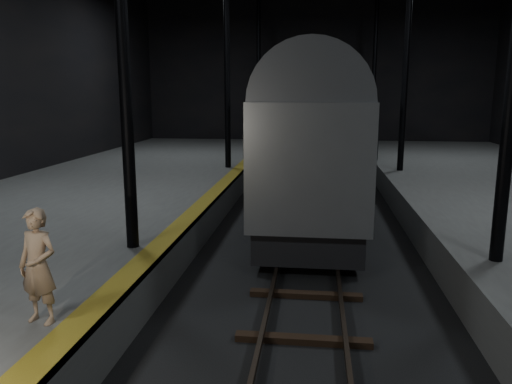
# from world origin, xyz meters

# --- Properties ---
(ground) EXTENTS (44.00, 44.00, 0.00)m
(ground) POSITION_xyz_m (0.00, 0.00, 0.00)
(ground) COLOR black
(ground) RESTS_ON ground
(platform_left) EXTENTS (9.00, 43.80, 1.00)m
(platform_left) POSITION_xyz_m (-7.50, 0.00, 0.50)
(platform_left) COLOR #4D4D4B
(platform_left) RESTS_ON ground
(tactile_strip) EXTENTS (0.50, 43.80, 0.01)m
(tactile_strip) POSITION_xyz_m (-3.25, 0.00, 1.00)
(tactile_strip) COLOR olive
(tactile_strip) RESTS_ON platform_left
(track) EXTENTS (2.40, 43.00, 0.24)m
(track) POSITION_xyz_m (0.00, 0.00, 0.07)
(track) COLOR #3F3328
(track) RESTS_ON ground
(train) EXTENTS (3.04, 20.30, 5.43)m
(train) POSITION_xyz_m (-0.00, 7.08, 3.03)
(train) COLOR #9FA3A7
(train) RESTS_ON ground
(woman) EXTENTS (0.70, 0.53, 1.71)m
(woman) POSITION_xyz_m (-3.80, -7.70, 1.86)
(woman) COLOR tan
(woman) RESTS_ON platform_left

